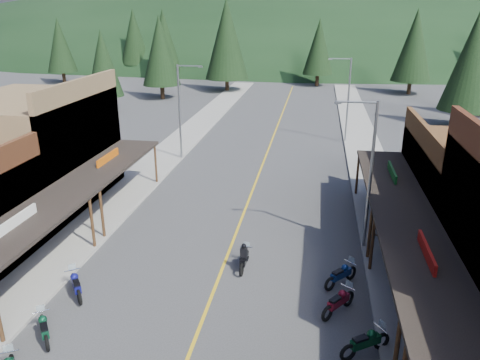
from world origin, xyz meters
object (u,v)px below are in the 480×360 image
at_px(pine_0, 60,45).
at_px(pine_11, 473,61).
at_px(pine_2, 227,39).
at_px(pine_4, 414,45).
at_px(pedestrian_east_b, 379,221).
at_px(bike_east_7, 366,341).
at_px(bike_east_9, 341,274).
at_px(bike_west_7, 44,327).
at_px(pine_8, 103,63).
at_px(streetlight_3, 347,96).
at_px(pine_10, 160,51).
at_px(streetlight_2, 368,170).
at_px(pine_3, 319,47).
at_px(bike_east_8, 338,301).
at_px(pine_1, 164,39).
at_px(pine_7, 134,37).
at_px(shop_west_3, 34,151).
at_px(rider_on_bike, 244,258).
at_px(bike_west_8, 76,284).
at_px(streetlight_1, 181,108).

height_order(pine_0, pine_11, pine_11).
height_order(pine_2, pine_4, pine_2).
bearing_deg(pedestrian_east_b, bike_east_7, 54.52).
xyz_separation_m(bike_east_7, bike_east_9, (-0.72, 4.66, -0.01)).
relative_size(pine_0, bike_west_7, 5.54).
relative_size(pine_8, bike_east_7, 4.64).
height_order(streetlight_3, bike_east_7, streetlight_3).
relative_size(pine_10, bike_east_9, 5.51).
xyz_separation_m(streetlight_2, pine_11, (13.05, 30.00, 2.73)).
bearing_deg(streetlight_2, pine_4, 78.01).
height_order(streetlight_2, pine_3, pine_3).
bearing_deg(streetlight_3, streetlight_2, -90.00).
distance_m(streetlight_2, pine_0, 71.59).
xyz_separation_m(bike_east_8, pedestrian_east_b, (2.46, 7.59, 0.41)).
bearing_deg(pine_3, pedestrian_east_b, -85.95).
bearing_deg(pine_1, bike_east_7, -66.65).
height_order(pine_3, bike_east_9, pine_3).
bearing_deg(pedestrian_east_b, pine_3, -112.63).
relative_size(pine_11, bike_west_7, 6.25).
xyz_separation_m(pine_7, pine_8, (10.00, -36.00, -1.26)).
bearing_deg(pine_4, bike_east_8, -102.10).
xyz_separation_m(shop_west_3, streetlight_3, (20.74, 18.70, 0.94)).
bearing_deg(shop_west_3, rider_on_bike, -23.52).
distance_m(pine_7, bike_east_9, 81.46).
bearing_deg(pine_3, rider_on_bike, -92.74).
height_order(pine_10, bike_east_8, pine_10).
relative_size(pine_8, bike_west_8, 4.69).
xyz_separation_m(streetlight_1, pine_8, (-15.05, 18.00, 1.52)).
height_order(streetlight_1, pine_11, pine_11).
bearing_deg(bike_east_7, pine_7, 173.01).
relative_size(shop_west_3, pine_7, 0.87).
xyz_separation_m(streetlight_1, pine_11, (26.95, 16.00, 2.73)).
bearing_deg(bike_east_8, pine_0, 164.22).
xyz_separation_m(pine_1, rider_on_bike, (25.08, -65.17, -6.64)).
bearing_deg(bike_east_8, pine_1, 150.52).
distance_m(bike_west_7, bike_east_8, 11.85).
height_order(pine_2, pine_7, pine_2).
distance_m(pine_3, rider_on_bike, 61.52).
bearing_deg(bike_east_8, pedestrian_east_b, 109.14).
bearing_deg(pedestrian_east_b, pine_2, -96.32).
xyz_separation_m(pine_4, bike_east_9, (-12.27, -55.88, -6.64)).
xyz_separation_m(pine_1, pine_2, (14.00, -12.00, 0.75)).
bearing_deg(bike_west_7, bike_east_9, -10.32).
bearing_deg(bike_east_9, pine_3, 133.57).
bearing_deg(pine_1, streetlight_2, -63.47).
xyz_separation_m(pine_1, pine_8, (2.00, -30.00, -1.26)).
relative_size(bike_west_8, rider_on_bike, 1.08).
relative_size(rider_on_bike, pedestrian_east_b, 1.14).
height_order(streetlight_3, pine_8, pine_8).
bearing_deg(pine_7, streetlight_1, -65.12).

